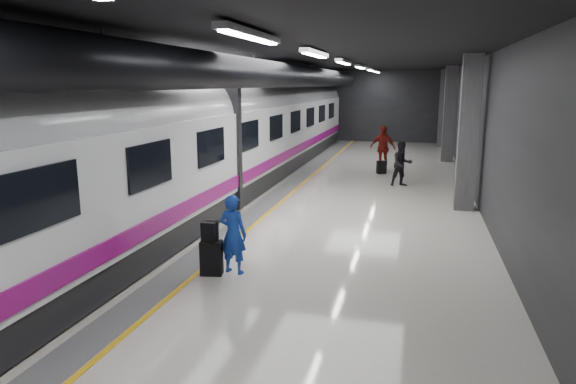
# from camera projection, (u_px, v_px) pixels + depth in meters

# --- Properties ---
(ground) EXTENTS (40.00, 40.00, 0.00)m
(ground) POSITION_uv_depth(u_px,v_px,m) (300.00, 216.00, 14.52)
(ground) COLOR silver
(ground) RESTS_ON ground
(platform_hall) EXTENTS (10.02, 40.02, 4.51)m
(platform_hall) POSITION_uv_depth(u_px,v_px,m) (298.00, 88.00, 14.77)
(platform_hall) COLOR black
(platform_hall) RESTS_ON ground
(train) EXTENTS (3.05, 38.00, 4.05)m
(train) POSITION_uv_depth(u_px,v_px,m) (191.00, 140.00, 14.87)
(train) COLOR black
(train) RESTS_ON ground
(traveler_main) EXTENTS (0.64, 0.48, 1.58)m
(traveler_main) POSITION_uv_depth(u_px,v_px,m) (233.00, 234.00, 10.00)
(traveler_main) COLOR blue
(traveler_main) RESTS_ON ground
(suitcase_main) EXTENTS (0.46, 0.33, 0.68)m
(suitcase_main) POSITION_uv_depth(u_px,v_px,m) (211.00, 258.00, 9.99)
(suitcase_main) COLOR black
(suitcase_main) RESTS_ON ground
(shoulder_bag) EXTENTS (0.30, 0.17, 0.38)m
(shoulder_bag) POSITION_uv_depth(u_px,v_px,m) (209.00, 232.00, 9.86)
(shoulder_bag) COLOR black
(shoulder_bag) RESTS_ON suitcase_main
(traveler_far_a) EXTENTS (0.99, 0.90, 1.64)m
(traveler_far_a) POSITION_uv_depth(u_px,v_px,m) (402.00, 164.00, 18.60)
(traveler_far_a) COLOR black
(traveler_far_a) RESTS_ON ground
(traveler_far_b) EXTENTS (1.22, 0.84, 1.93)m
(traveler_far_b) POSITION_uv_depth(u_px,v_px,m) (383.00, 148.00, 22.14)
(traveler_far_b) COLOR maroon
(traveler_far_b) RESTS_ON ground
(suitcase_far) EXTENTS (0.43, 0.37, 0.54)m
(suitcase_far) POSITION_uv_depth(u_px,v_px,m) (381.00, 167.00, 21.32)
(suitcase_far) COLOR black
(suitcase_far) RESTS_ON ground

